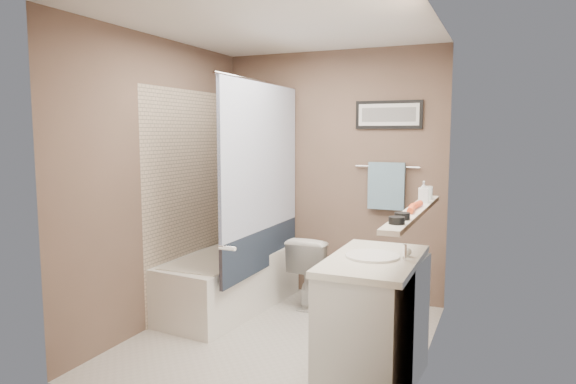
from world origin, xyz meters
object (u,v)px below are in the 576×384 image
at_px(candle_bowl_near, 397,220).
at_px(hair_brush_front, 411,209).
at_px(bathtub, 227,281).
at_px(toilet, 317,270).
at_px(soap_bottle, 424,192).
at_px(vanity, 374,325).
at_px(candle_bowl_far, 402,216).
at_px(glass_jar, 427,193).
at_px(hair_brush_back, 416,205).

distance_m(candle_bowl_near, hair_brush_front, 0.46).
xyz_separation_m(bathtub, toilet, (0.73, 0.42, 0.08)).
height_order(bathtub, hair_brush_front, hair_brush_front).
bearing_deg(hair_brush_front, soap_bottle, 90.00).
xyz_separation_m(bathtub, vanity, (1.60, -0.92, 0.15)).
xyz_separation_m(candle_bowl_far, glass_jar, (0.00, 0.98, 0.03)).
bearing_deg(candle_bowl_far, bathtub, 149.46).
height_order(hair_brush_front, glass_jar, glass_jar).
distance_m(hair_brush_front, glass_jar, 0.68).
distance_m(bathtub, toilet, 0.85).
xyz_separation_m(toilet, soap_bottle, (1.05, -0.68, 0.86)).
distance_m(candle_bowl_near, hair_brush_back, 0.64).
height_order(bathtub, hair_brush_back, hair_brush_back).
distance_m(glass_jar, soap_bottle, 0.19).
distance_m(candle_bowl_near, candle_bowl_far, 0.16).
bearing_deg(candle_bowl_far, candle_bowl_near, -90.00).
distance_m(vanity, hair_brush_front, 0.78).
height_order(candle_bowl_far, soap_bottle, soap_bottle).
bearing_deg(vanity, glass_jar, 81.80).
distance_m(bathtub, hair_brush_front, 2.13).
bearing_deg(candle_bowl_far, toilet, 125.58).
bearing_deg(bathtub, candle_bowl_far, -24.97).
relative_size(toilet, hair_brush_back, 3.02).
height_order(toilet, vanity, vanity).
relative_size(candle_bowl_near, glass_jar, 0.90).
bearing_deg(toilet, vanity, 126.62).
bearing_deg(glass_jar, soap_bottle, -90.00).
bearing_deg(vanity, toilet, 127.29).
bearing_deg(glass_jar, toilet, 154.70).
xyz_separation_m(candle_bowl_far, hair_brush_back, (0.00, 0.48, 0.00)).
xyz_separation_m(toilet, vanity, (0.87, -1.34, 0.07)).
xyz_separation_m(toilet, hair_brush_back, (1.05, -0.99, 0.80)).
bearing_deg(toilet, soap_bottle, 150.71).
height_order(toilet, candle_bowl_near, candle_bowl_near).
relative_size(glass_jar, soap_bottle, 0.64).
relative_size(candle_bowl_far, hair_brush_front, 0.41).
relative_size(bathtub, hair_brush_front, 6.82).
bearing_deg(hair_brush_front, vanity, -138.66).
relative_size(toilet, glass_jar, 6.65).
distance_m(vanity, candle_bowl_near, 0.81).
distance_m(candle_bowl_far, soap_bottle, 0.79).
bearing_deg(candle_bowl_near, vanity, 121.90).
distance_m(toilet, hair_brush_front, 1.77).
bearing_deg(bathtub, soap_bottle, -2.73).
relative_size(candle_bowl_far, hair_brush_back, 0.41).
bearing_deg(hair_brush_back, vanity, -118.39).
distance_m(vanity, soap_bottle, 1.05).
bearing_deg(glass_jar, vanity, -102.45).
bearing_deg(soap_bottle, toilet, 147.13).
bearing_deg(glass_jar, hair_brush_back, -90.00).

